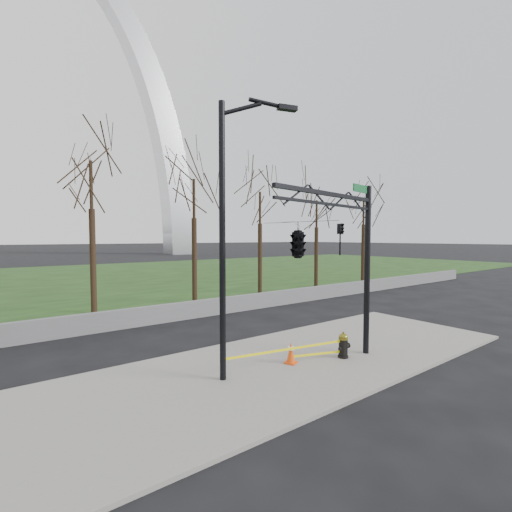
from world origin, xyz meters
TOP-DOWN VIEW (x-y plane):
  - ground at (0.00, 0.00)m, footprint 500.00×500.00m
  - sidewalk at (0.00, 0.00)m, footprint 18.00×6.00m
  - grass_strip at (0.00, 30.00)m, footprint 120.00×40.00m
  - guardrail at (0.00, 8.00)m, footprint 60.00×0.30m
  - gateway_arch at (0.00, 75.00)m, footprint 66.00×6.00m
  - tree_row at (-0.50, 12.00)m, footprint 44.99×4.00m
  - fire_hydrant at (1.77, -0.81)m, footprint 0.55×0.36m
  - traffic_cone at (-0.05, -0.15)m, footprint 0.48×0.48m
  - street_light at (-2.30, -0.01)m, footprint 2.33×0.87m
  - traffic_signal_mast at (-0.41, -1.50)m, footprint 5.05×2.54m
  - caution_tape at (-0.00, -0.41)m, footprint 4.27×0.87m

SIDE VIEW (x-z plane):
  - ground at x=0.00m, z-range 0.00..0.00m
  - grass_strip at x=0.00m, z-range 0.00..0.06m
  - sidewalk at x=0.00m, z-range 0.00..0.10m
  - guardrail at x=0.00m, z-range 0.00..0.90m
  - traffic_cone at x=-0.05m, z-range 0.10..0.80m
  - fire_hydrant at x=1.77m, z-range 0.06..0.96m
  - caution_tape at x=0.00m, z-range 0.34..0.80m
  - traffic_signal_mast at x=-0.41m, z-range 1.15..7.15m
  - tree_row at x=-0.50m, z-range 0.00..9.01m
  - street_light at x=-2.30m, z-range 0.59..8.80m
  - gateway_arch at x=0.00m, z-range 0.00..65.00m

